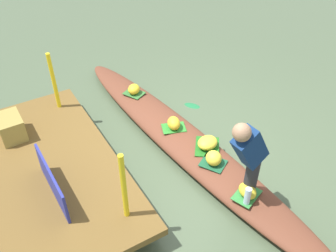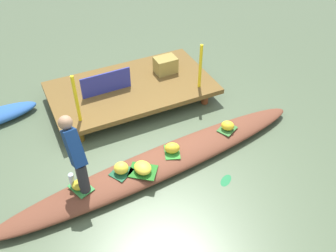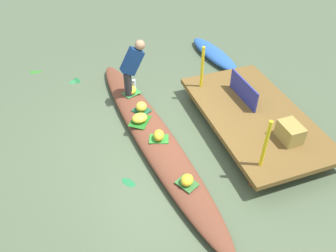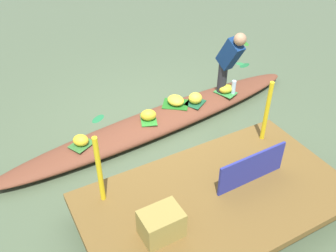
% 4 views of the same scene
% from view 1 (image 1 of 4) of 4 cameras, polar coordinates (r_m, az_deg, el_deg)
% --- Properties ---
extents(canal_water, '(40.00, 40.00, 0.00)m').
position_cam_1_polar(canal_water, '(5.55, 2.49, -3.42)').
color(canal_water, '#4A5B40').
rests_on(canal_water, ground).
extents(dock_platform, '(3.20, 1.80, 0.35)m').
position_cam_1_polar(dock_platform, '(5.05, -18.47, -6.61)').
color(dock_platform, brown).
rests_on(dock_platform, ground).
extents(vendor_boat, '(5.53, 1.22, 0.24)m').
position_cam_1_polar(vendor_boat, '(5.47, 2.52, -2.50)').
color(vendor_boat, brown).
rests_on(vendor_boat, ground).
extents(leaf_mat_0, '(0.54, 0.52, 0.01)m').
position_cam_1_polar(leaf_mat_0, '(5.24, 6.04, -3.18)').
color(leaf_mat_0, '#1F671D').
rests_on(leaf_mat_0, vendor_boat).
extents(banana_bunch_0, '(0.32, 0.36, 0.15)m').
position_cam_1_polar(banana_bunch_0, '(5.19, 6.09, -2.56)').
color(banana_bunch_0, yellow).
rests_on(banana_bunch_0, vendor_boat).
extents(leaf_mat_1, '(0.40, 0.37, 0.01)m').
position_cam_1_polar(leaf_mat_1, '(6.30, -5.22, 5.04)').
color(leaf_mat_1, '#326B2F').
rests_on(leaf_mat_1, vendor_boat).
extents(banana_bunch_1, '(0.30, 0.30, 0.16)m').
position_cam_1_polar(banana_bunch_1, '(6.25, -5.26, 5.65)').
color(banana_bunch_1, yellow).
rests_on(banana_bunch_1, vendor_boat).
extents(leaf_mat_2, '(0.35, 0.41, 0.01)m').
position_cam_1_polar(leaf_mat_2, '(5.53, 0.88, -0.28)').
color(leaf_mat_2, '#2D852C').
rests_on(leaf_mat_2, vendor_boat).
extents(banana_bunch_2, '(0.30, 0.26, 0.18)m').
position_cam_1_polar(banana_bunch_2, '(5.48, 0.89, 0.44)').
color(banana_bunch_2, gold).
rests_on(banana_bunch_2, vendor_boat).
extents(leaf_mat_3, '(0.41, 0.40, 0.01)m').
position_cam_1_polar(leaf_mat_3, '(5.01, 6.94, -5.68)').
color(leaf_mat_3, '#1B5534').
rests_on(leaf_mat_3, vendor_boat).
extents(banana_bunch_3, '(0.29, 0.28, 0.19)m').
position_cam_1_polar(banana_bunch_3, '(4.95, 7.02, -4.91)').
color(banana_bunch_3, yellow).
rests_on(banana_bunch_3, vendor_boat).
extents(leaf_mat_4, '(0.36, 0.42, 0.01)m').
position_cam_1_polar(leaf_mat_4, '(4.70, 11.98, -10.29)').
color(leaf_mat_4, '#33843B').
rests_on(leaf_mat_4, vendor_boat).
extents(banana_bunch_4, '(0.28, 0.22, 0.15)m').
position_cam_1_polar(banana_bunch_4, '(4.65, 12.10, -9.70)').
color(banana_bunch_4, gold).
rests_on(banana_bunch_4, vendor_boat).
extents(vendor_person, '(0.23, 0.54, 1.19)m').
position_cam_1_polar(vendor_person, '(4.21, 12.36, -4.23)').
color(vendor_person, '#28282D').
rests_on(vendor_person, vendor_boat).
extents(water_bottle, '(0.08, 0.08, 0.25)m').
position_cam_1_polar(water_bottle, '(4.53, 12.11, -10.49)').
color(water_bottle, silver).
rests_on(water_bottle, vendor_boat).
extents(market_banner, '(0.98, 0.05, 0.43)m').
position_cam_1_polar(market_banner, '(4.51, -17.41, -8.18)').
color(market_banner, navy).
rests_on(market_banner, dock_platform).
extents(railing_post_west, '(0.06, 0.06, 0.92)m').
position_cam_1_polar(railing_post_west, '(3.95, -6.79, -9.30)').
color(railing_post_west, yellow).
rests_on(railing_post_west, dock_platform).
extents(railing_post_east, '(0.06, 0.06, 0.92)m').
position_cam_1_polar(railing_post_east, '(5.77, -17.13, 6.57)').
color(railing_post_east, yellow).
rests_on(railing_post_east, dock_platform).
extents(produce_crate, '(0.44, 0.32, 0.33)m').
position_cam_1_polar(produce_crate, '(5.55, -22.98, -0.17)').
color(produce_crate, olive).
rests_on(produce_crate, dock_platform).
extents(drifting_plant_0, '(0.31, 0.28, 0.01)m').
position_cam_1_polar(drifting_plant_0, '(6.40, 3.72, 3.15)').
color(drifting_plant_0, '#1F703D').
rests_on(drifting_plant_0, ground).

